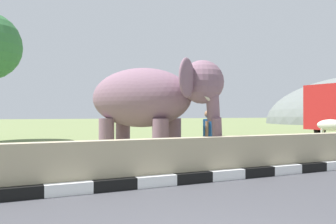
% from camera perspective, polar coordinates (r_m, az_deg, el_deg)
% --- Properties ---
extents(striped_curb, '(16.20, 0.20, 0.24)m').
position_cam_1_polar(striped_curb, '(7.17, -12.13, -11.77)').
color(striped_curb, white).
rests_on(striped_curb, ground_plane).
extents(barrier_parapet, '(28.00, 0.36, 1.00)m').
position_cam_1_polar(barrier_parapet, '(8.23, 3.68, -7.62)').
color(barrier_parapet, tan).
rests_on(barrier_parapet, ground_plane).
extents(elephant, '(3.76, 3.89, 2.98)m').
position_cam_1_polar(elephant, '(10.01, -2.67, 2.05)').
color(elephant, slate).
rests_on(elephant, ground_plane).
extents(person_handler, '(0.51, 0.56, 1.66)m').
position_cam_1_polar(person_handler, '(10.32, 6.55, -3.76)').
color(person_handler, navy).
rests_on(person_handler, ground_plane).
extents(cow_near, '(1.25, 1.87, 1.23)m').
position_cam_1_polar(cow_near, '(22.53, 24.92, -2.00)').
color(cow_near, beige).
rests_on(cow_near, ground_plane).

